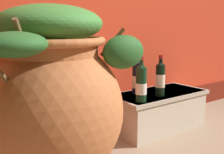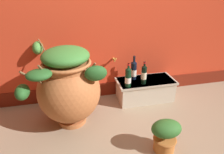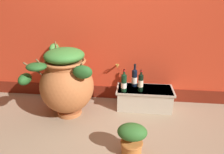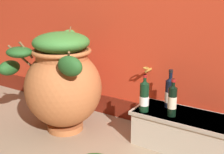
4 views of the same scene
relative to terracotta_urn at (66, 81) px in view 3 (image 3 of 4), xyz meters
name	(u,v)px [view 3 (image 3 of 4)]	position (x,y,z in m)	size (l,w,h in m)	color
ground_plane	(99,146)	(0.52, -0.59, -0.47)	(7.00, 7.00, 0.00)	gray
back_wall	(112,12)	(0.52, 0.61, 0.81)	(4.40, 0.33, 2.60)	red
terracotta_urn	(66,81)	(0.00, 0.00, 0.00)	(0.87, 0.93, 0.91)	#B26638
stone_ledge	(144,97)	(1.03, 0.28, -0.31)	(0.79, 0.37, 0.29)	beige
wine_bottle_left	(124,82)	(0.73, 0.16, -0.05)	(0.08, 0.08, 0.31)	black
wine_bottle_middle	(141,82)	(0.96, 0.20, -0.05)	(0.07, 0.07, 0.30)	black
wine_bottle_right	(134,77)	(0.87, 0.36, -0.05)	(0.08, 0.08, 0.33)	black
potted_shrub	(132,138)	(0.86, -0.65, -0.29)	(0.29, 0.23, 0.34)	#C17033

